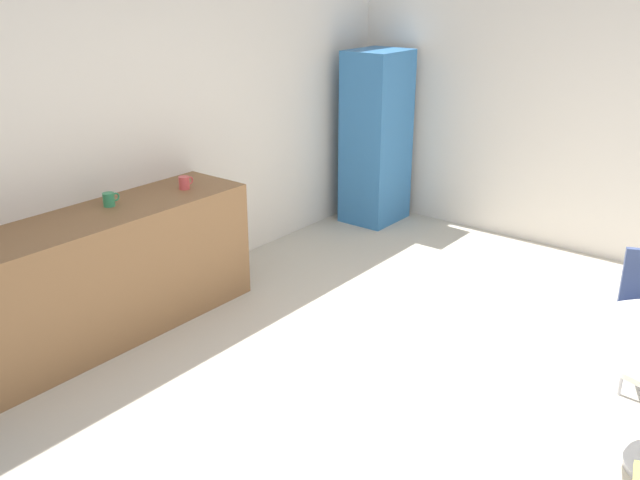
# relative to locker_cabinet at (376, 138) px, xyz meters

# --- Properties ---
(ground_plane) EXTENTS (6.00, 6.00, 0.00)m
(ground_plane) POSITION_rel_locker_cabinet_xyz_m (-2.55, -2.55, -0.86)
(ground_plane) COLOR beige
(wall_back) EXTENTS (6.00, 0.10, 2.60)m
(wall_back) POSITION_rel_locker_cabinet_xyz_m (-2.55, 0.45, 0.44)
(wall_back) COLOR silver
(wall_back) RESTS_ON ground_plane
(counter_block) EXTENTS (2.24, 0.60, 0.90)m
(counter_block) POSITION_rel_locker_cabinet_xyz_m (-3.20, 0.10, -0.41)
(counter_block) COLOR brown
(counter_block) RESTS_ON ground_plane
(locker_cabinet) EXTENTS (0.60, 0.50, 1.71)m
(locker_cabinet) POSITION_rel_locker_cabinet_xyz_m (0.00, 0.00, 0.00)
(locker_cabinet) COLOR #3372B2
(locker_cabinet) RESTS_ON ground_plane
(mug_white) EXTENTS (0.13, 0.08, 0.09)m
(mug_white) POSITION_rel_locker_cabinet_xyz_m (-2.45, 0.08, 0.09)
(mug_white) COLOR #D84C4C
(mug_white) RESTS_ON counter_block
(mug_green) EXTENTS (0.13, 0.08, 0.09)m
(mug_green) POSITION_rel_locker_cabinet_xyz_m (-3.05, 0.18, 0.09)
(mug_green) COLOR #338C59
(mug_green) RESTS_ON counter_block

